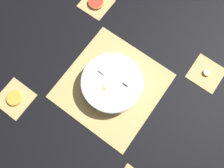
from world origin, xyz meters
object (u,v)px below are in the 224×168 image
at_px(orange_slice_whole, 14,98).
at_px(fruit_salad_bowl, 112,83).
at_px(banana_coin_single, 207,73).
at_px(grapefruit_slice, 96,2).

bearing_deg(orange_slice_whole, fruit_salad_bowl, 43.64).
relative_size(orange_slice_whole, banana_coin_single, 2.03).
bearing_deg(banana_coin_single, orange_slice_whole, -136.42).
height_order(fruit_salad_bowl, banana_coin_single, fruit_salad_bowl).
bearing_deg(banana_coin_single, fruit_salad_bowl, -136.49).
bearing_deg(fruit_salad_bowl, orange_slice_whole, -136.36).
relative_size(fruit_salad_bowl, orange_slice_whole, 3.86).
xyz_separation_m(fruit_salad_bowl, grapefruit_slice, (-0.32, 0.30, -0.03)).
xyz_separation_m(orange_slice_whole, banana_coin_single, (0.63, 0.60, -0.00)).
bearing_deg(orange_slice_whole, banana_coin_single, 43.58).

